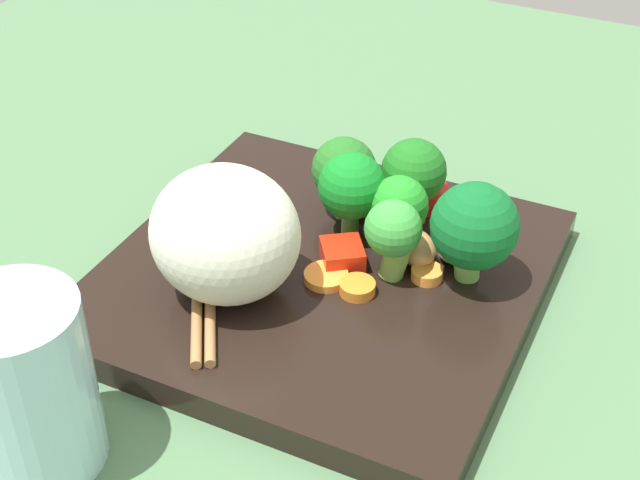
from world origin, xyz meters
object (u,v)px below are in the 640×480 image
(rice_mound, at_px, (225,234))
(chopstick_pair, at_px, (204,259))
(carrot_slice_4, at_px, (455,232))
(drinking_glass, at_px, (26,386))
(square_plate, at_px, (323,279))
(broccoli_floret_0, at_px, (399,207))

(rice_mound, xyz_separation_m, chopstick_pair, (0.03, -0.02, -0.04))
(rice_mound, relative_size, chopstick_pair, 0.52)
(carrot_slice_4, xyz_separation_m, drinking_glass, (0.14, 0.27, 0.03))
(chopstick_pair, bearing_deg, carrot_slice_4, 94.74)
(rice_mound, distance_m, drinking_glass, 0.15)
(square_plate, distance_m, broccoli_floret_0, 0.07)
(square_plate, height_order, carrot_slice_4, carrot_slice_4)
(drinking_glass, bearing_deg, rice_mound, -102.18)
(square_plate, height_order, broccoli_floret_0, broccoli_floret_0)
(square_plate, distance_m, chopstick_pair, 0.08)
(square_plate, xyz_separation_m, carrot_slice_4, (-0.07, -0.07, 0.01))
(rice_mound, distance_m, carrot_slice_4, 0.17)
(rice_mound, xyz_separation_m, broccoli_floret_0, (-0.08, -0.09, -0.01))
(rice_mound, bearing_deg, drinking_glass, 77.82)
(chopstick_pair, bearing_deg, broccoli_floret_0, 93.65)
(square_plate, height_order, drinking_glass, drinking_glass)
(rice_mound, relative_size, broccoli_floret_0, 1.77)
(rice_mound, relative_size, carrot_slice_4, 4.13)
(broccoli_floret_0, xyz_separation_m, drinking_glass, (0.11, 0.24, 0.00))
(square_plate, relative_size, drinking_glass, 2.61)
(square_plate, distance_m, carrot_slice_4, 0.10)
(rice_mound, relative_size, drinking_glass, 0.90)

